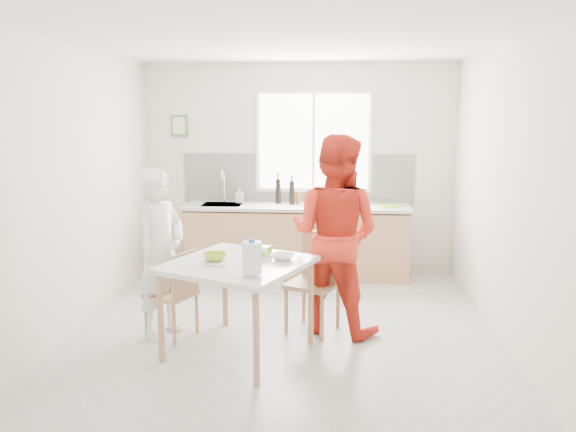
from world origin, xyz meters
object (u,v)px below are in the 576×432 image
object	(u,v)px
milk_jug	(252,257)
person_white	(161,253)
dining_table	(238,271)
chair_far	(316,277)
wine_bottle_b	(292,193)
bowl_white	(283,257)
wine_bottle_a	(278,191)
chair_left	(176,290)
bowl_green	(215,257)
person_red	(335,235)

from	to	relation	value
milk_jug	person_white	bearing A→B (deg)	166.67
dining_table	person_white	bearing A→B (deg)	156.02
chair_far	wine_bottle_b	size ratio (longest dim) A/B	3.14
dining_table	milk_jug	world-z (taller)	milk_jug
chair_far	wine_bottle_b	bearing A→B (deg)	125.13
bowl_white	wine_bottle_a	distance (m)	2.41
person_white	wine_bottle_a	xyz separation A→B (m)	(0.89, 2.15, 0.29)
bowl_white	wine_bottle_b	size ratio (longest dim) A/B	0.68
bowl_white	dining_table	bearing A→B (deg)	-164.18
dining_table	wine_bottle_a	distance (m)	2.52
person_white	wine_bottle_b	distance (m)	2.38
chair_left	milk_jug	bearing A→B (deg)	74.60
bowl_green	milk_jug	size ratio (longest dim) A/B	0.73
person_red	milk_jug	distance (m)	1.17
wine_bottle_a	wine_bottle_b	distance (m)	0.19
chair_left	person_red	world-z (taller)	person_red
person_red	milk_jug	size ratio (longest dim) A/B	6.89
chair_left	milk_jug	distance (m)	1.16
chair_far	bowl_white	world-z (taller)	chair_far
chair_left	person_red	distance (m)	1.56
dining_table	person_red	world-z (taller)	person_red
chair_far	person_red	distance (m)	0.46
chair_left	person_red	size ratio (longest dim) A/B	0.44
dining_table	bowl_green	xyz separation A→B (m)	(-0.20, 0.04, 0.12)
dining_table	bowl_green	world-z (taller)	bowl_green
wine_bottle_b	chair_far	bearing A→B (deg)	-78.85
chair_far	person_red	xyz separation A→B (m)	(0.17, -0.01, 0.42)
bowl_green	milk_jug	bearing A→B (deg)	-47.54
chair_left	bowl_white	world-z (taller)	bowl_white
bowl_white	milk_jug	distance (m)	0.54
milk_jug	wine_bottle_b	bearing A→B (deg)	111.81
wine_bottle_b	chair_left	bearing A→B (deg)	-112.91
person_white	milk_jug	distance (m)	1.22
chair_far	milk_jug	world-z (taller)	milk_jug
chair_left	person_white	distance (m)	0.37
dining_table	chair_left	xyz separation A→B (m)	(-0.63, 0.28, -0.28)
wine_bottle_b	bowl_white	bearing A→B (deg)	-87.92
chair_left	wine_bottle_b	size ratio (longest dim) A/B	2.78
chair_left	milk_jug	xyz separation A→B (m)	(0.81, -0.67, 0.51)
chair_left	wine_bottle_b	distance (m)	2.44
chair_far	wine_bottle_b	world-z (taller)	wine_bottle_b
bowl_green	bowl_white	xyz separation A→B (m)	(0.58, 0.07, -0.01)
wine_bottle_a	milk_jug	bearing A→B (deg)	-88.57
person_red	bowl_green	world-z (taller)	person_red
chair_far	wine_bottle_a	xyz separation A→B (m)	(-0.54, 1.89, 0.56)
bowl_white	chair_left	bearing A→B (deg)	170.23
person_white	bowl_white	xyz separation A→B (m)	(1.15, -0.24, 0.05)
dining_table	bowl_green	distance (m)	0.24
bowl_white	bowl_green	bearing A→B (deg)	-173.02
chair_left	person_white	xyz separation A→B (m)	(-0.15, 0.07, 0.33)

